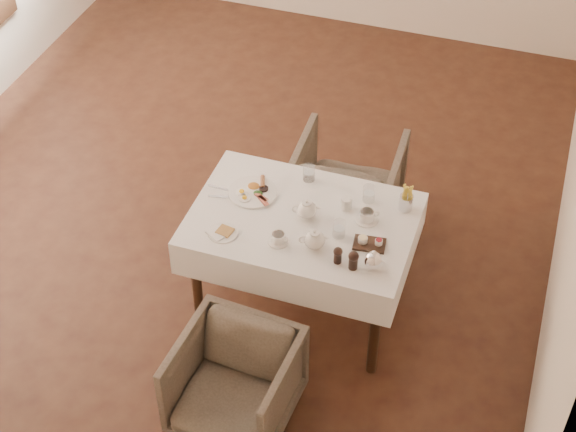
# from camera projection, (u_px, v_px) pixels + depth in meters

# --- Properties ---
(table) EXTENTS (1.28, 0.88, 0.75)m
(table) POSITION_uv_depth(u_px,v_px,m) (302.00, 233.00, 5.10)
(table) COLOR black
(table) RESTS_ON ground
(armchair_near) EXTENTS (0.66, 0.67, 0.58)m
(armchair_near) POSITION_uv_depth(u_px,v_px,m) (235.00, 383.00, 4.75)
(armchair_near) COLOR #463D34
(armchair_near) RESTS_ON ground
(armchair_far) EXTENTS (0.71, 0.73, 0.64)m
(armchair_far) POSITION_uv_depth(u_px,v_px,m) (347.00, 185.00, 5.90)
(armchair_far) COLOR #463D34
(armchair_far) RESTS_ON ground
(breakfast_plate) EXTENTS (0.29, 0.29, 0.04)m
(breakfast_plate) POSITION_uv_depth(u_px,v_px,m) (253.00, 191.00, 5.18)
(breakfast_plate) COLOR white
(breakfast_plate) RESTS_ON table
(side_plate) EXTENTS (0.18, 0.17, 0.02)m
(side_plate) POSITION_uv_depth(u_px,v_px,m) (221.00, 233.00, 4.92)
(side_plate) COLOR white
(side_plate) RESTS_ON table
(teapot_centre) EXTENTS (0.19, 0.17, 0.13)m
(teapot_centre) POSITION_uv_depth(u_px,v_px,m) (307.00, 208.00, 4.99)
(teapot_centre) COLOR white
(teapot_centre) RESTS_ON table
(teapot_front) EXTENTS (0.19, 0.17, 0.13)m
(teapot_front) POSITION_uv_depth(u_px,v_px,m) (315.00, 239.00, 4.81)
(teapot_front) COLOR white
(teapot_front) RESTS_ON table
(creamer) EXTENTS (0.08, 0.08, 0.07)m
(creamer) POSITION_uv_depth(u_px,v_px,m) (346.00, 203.00, 5.06)
(creamer) COLOR white
(creamer) RESTS_ON table
(teacup_near) EXTENTS (0.12, 0.12, 0.06)m
(teacup_near) POSITION_uv_depth(u_px,v_px,m) (278.00, 238.00, 4.86)
(teacup_near) COLOR white
(teacup_near) RESTS_ON table
(teacup_far) EXTENTS (0.14, 0.14, 0.07)m
(teacup_far) POSITION_uv_depth(u_px,v_px,m) (367.00, 216.00, 4.99)
(teacup_far) COLOR white
(teacup_far) RESTS_ON table
(glass_left) EXTENTS (0.09, 0.09, 0.10)m
(glass_left) POSITION_uv_depth(u_px,v_px,m) (309.00, 173.00, 5.24)
(glass_left) COLOR silver
(glass_left) RESTS_ON table
(glass_mid) EXTENTS (0.08, 0.08, 0.10)m
(glass_mid) POSITION_uv_depth(u_px,v_px,m) (339.00, 229.00, 4.88)
(glass_mid) COLOR silver
(glass_mid) RESTS_ON table
(glass_right) EXTENTS (0.09, 0.09, 0.10)m
(glass_right) POSITION_uv_depth(u_px,v_px,m) (369.00, 194.00, 5.10)
(glass_right) COLOR silver
(glass_right) RESTS_ON table
(condiment_board) EXTENTS (0.19, 0.14, 0.05)m
(condiment_board) POSITION_uv_depth(u_px,v_px,m) (369.00, 243.00, 4.85)
(condiment_board) COLOR black
(condiment_board) RESTS_ON table
(pepper_mill_left) EXTENTS (0.06, 0.06, 0.10)m
(pepper_mill_left) POSITION_uv_depth(u_px,v_px,m) (338.00, 255.00, 4.73)
(pepper_mill_left) COLOR black
(pepper_mill_left) RESTS_ON table
(pepper_mill_right) EXTENTS (0.06, 0.06, 0.12)m
(pepper_mill_right) POSITION_uv_depth(u_px,v_px,m) (353.00, 260.00, 4.69)
(pepper_mill_right) COLOR black
(pepper_mill_right) RESTS_ON table
(silver_pot) EXTENTS (0.15, 0.13, 0.13)m
(silver_pot) POSITION_uv_depth(u_px,v_px,m) (373.00, 259.00, 4.69)
(silver_pot) COLOR white
(silver_pot) RESTS_ON table
(fries_cup) EXTENTS (0.08, 0.08, 0.17)m
(fries_cup) POSITION_uv_depth(u_px,v_px,m) (406.00, 199.00, 5.03)
(fries_cup) COLOR silver
(fries_cup) RESTS_ON table
(cutlery_fork) EXTENTS (0.19, 0.02, 0.00)m
(cutlery_fork) POSITION_uv_depth(u_px,v_px,m) (222.00, 189.00, 5.21)
(cutlery_fork) COLOR silver
(cutlery_fork) RESTS_ON table
(cutlery_knife) EXTENTS (0.21, 0.06, 0.00)m
(cutlery_knife) POSITION_uv_depth(u_px,v_px,m) (226.00, 197.00, 5.15)
(cutlery_knife) COLOR silver
(cutlery_knife) RESTS_ON table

